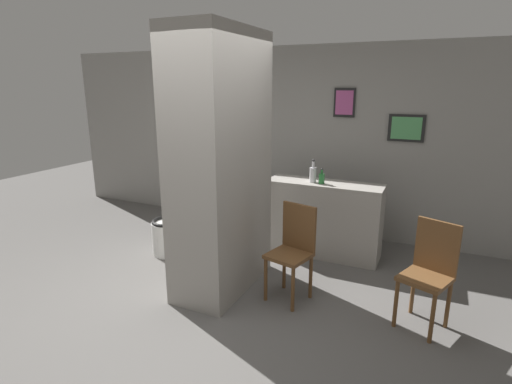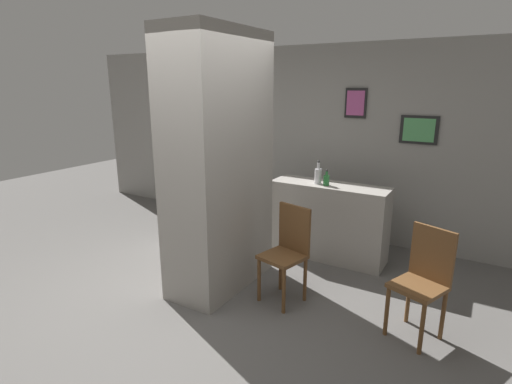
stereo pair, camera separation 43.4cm
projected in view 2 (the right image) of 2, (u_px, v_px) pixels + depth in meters
The scene contains 10 objects.
ground_plane at pixel (190, 308), 3.84m from camera, with size 14.00×14.00×0.00m, color #5B5956.
wall_back at pixel (306, 141), 5.67m from camera, with size 8.00×0.09×2.60m.
pillar_center at pixel (219, 165), 4.02m from camera, with size 0.62×1.20×2.60m.
counter_shelf at pixel (328, 221), 4.88m from camera, with size 1.41×0.44×0.93m.
toilet at pixel (178, 225), 5.18m from camera, with size 0.41×0.57×0.77m.
chair_near_pillar at pixel (287, 249), 3.90m from camera, with size 0.45×0.45×0.95m.
chair_by_doorway at pixel (423, 278), 3.32m from camera, with size 0.49×0.49×0.95m.
bicycle at pixel (248, 212), 5.57m from camera, with size 1.64×0.42×0.73m.
bottle_tall at pixel (318, 175), 4.76m from camera, with size 0.08×0.08×0.28m.
bottle_short at pixel (326, 180), 4.69m from camera, with size 0.07×0.07×0.19m.
Camera 2 is at (2.29, -2.60, 2.09)m, focal length 28.00 mm.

